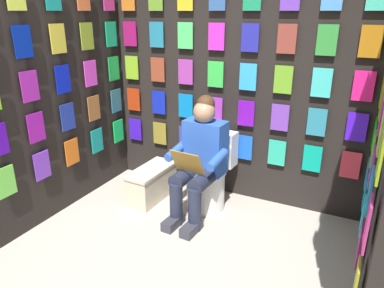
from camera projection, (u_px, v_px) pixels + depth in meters
name	position (u px, v px, depth m)	size (l,w,h in m)	color
display_wall_back	(234.00, 90.00, 3.71)	(2.86, 0.14, 2.30)	black
display_wall_right	(59.00, 95.00, 3.48)	(0.14, 1.88, 2.30)	black
toilet	(210.00, 176.00, 3.70)	(0.41, 0.56, 0.77)	white
person_reading	(199.00, 159.00, 3.42)	(0.54, 0.70, 1.19)	blue
comic_longbox_near	(152.00, 183.00, 3.88)	(0.30, 0.64, 0.35)	beige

